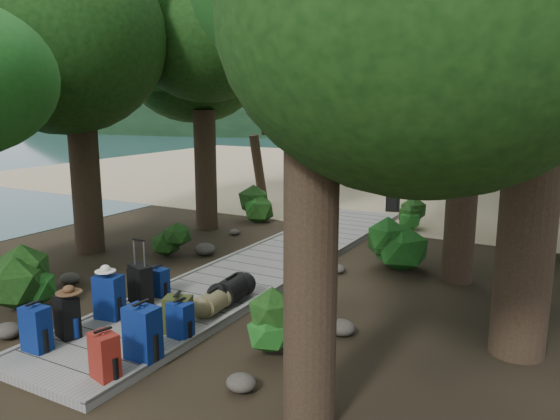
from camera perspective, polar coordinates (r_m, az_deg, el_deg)
The scene contains 45 objects.
ground at distance 11.07m, azimuth -3.43°, elevation -7.10°, with size 120.00×120.00×0.00m, color #312518.
sand_beach at distance 25.72m, azimuth 16.06°, elevation 3.09°, with size 40.00×22.00×0.02m, color tan.
water_bay at distance 50.75m, azimuth -19.12°, elevation 6.76°, with size 50.00×60.00×0.02m, color #26474E.
distant_hill at distance 72.99m, azimuth -9.85°, elevation 8.41°, with size 32.00×16.00×12.00m, color black.
boardwalk at distance 11.86m, azimuth -0.84°, elevation -5.50°, with size 2.00×12.00×0.12m, color gray.
backpack_left_a at distance 8.33m, azimuth -24.16°, elevation -11.02°, with size 0.37×0.26×0.70m, color navy, non-canonical shape.
backpack_left_b at distance 8.61m, azimuth -21.38°, elevation -10.13°, with size 0.37×0.26×0.68m, color black, non-canonical shape.
backpack_left_c at distance 9.08m, azimuth -17.43°, elevation -8.42°, with size 0.42×0.30×0.77m, color navy, non-canonical shape.
backpack_left_d at distance 9.92m, azimuth -12.66°, elevation -7.20°, with size 0.35×0.26×0.54m, color navy, non-canonical shape.
backpack_right_a at distance 7.26m, azimuth -17.88°, elevation -14.08°, with size 0.36×0.26×0.65m, color maroon, non-canonical shape.
backpack_right_b at distance 7.60m, azimuth -14.19°, elevation -12.07°, with size 0.45×0.31×0.80m, color navy, non-canonical shape.
backpack_right_c at distance 8.17m, azimuth -10.38°, elevation -11.05°, with size 0.34×0.24×0.58m, color navy, non-canonical shape.
backpack_right_d at distance 8.34m, azimuth -10.60°, elevation -10.49°, with size 0.40×0.29×0.60m, color #323D17, non-canonical shape.
duffel_right_khaki at distance 9.00m, azimuth -7.00°, elevation -9.52°, with size 0.37×0.55×0.37m, color olive, non-canonical shape.
duffel_right_black at distance 9.44m, azimuth -5.06°, elevation -8.26°, with size 0.43×0.69×0.43m, color black, non-canonical shape.
suitcase_on_boardwalk at distance 9.55m, azimuth -14.35°, elevation -7.57°, with size 0.44×0.24×0.68m, color black, non-canonical shape.
lone_suitcase_on_sand at distance 17.82m, azimuth 11.71°, elevation 0.95°, with size 0.43×0.25×0.68m, color black, non-canonical shape.
hat_brown at distance 8.44m, azimuth -21.22°, elevation -7.70°, with size 0.37×0.37×0.11m, color #51351E, non-canonical shape.
hat_white at distance 8.93m, azimuth -17.81°, elevation -5.81°, with size 0.32×0.32×0.11m, color silver, non-canonical shape.
kayak at distance 20.96m, azimuth 2.41°, elevation 2.23°, with size 0.72×3.31×0.33m, color #A02D0D.
sun_lounger at distance 19.24m, azimuth 23.33°, elevation 1.00°, with size 0.67×2.08×0.67m, color silver, non-canonical shape.
tree_right_a at distance 5.52m, azimuth 3.50°, elevation 17.58°, with size 4.92×4.92×8.19m, color black, non-canonical shape.
tree_right_c at distance 10.90m, azimuth 19.33°, elevation 14.54°, with size 4.88×4.88×8.44m, color black, non-canonical shape.
tree_right_e at distance 15.76m, azimuth 25.52°, elevation 15.98°, with size 5.63×5.63×10.13m, color black, non-canonical shape.
tree_left_b at distance 13.31m, azimuth -20.52°, elevation 15.96°, with size 5.26×5.26×9.46m, color black, non-canonical shape.
tree_left_c at distance 14.99m, azimuth -8.06°, elevation 14.24°, with size 4.93×4.93×8.57m, color black, non-canonical shape.
tree_back_a at distance 24.44m, azimuth 11.41°, elevation 14.36°, with size 5.64×5.64×9.77m, color black, non-canonical shape.
tree_back_b at distance 25.35m, azimuth 21.95°, elevation 14.24°, with size 5.75×5.75×10.27m, color black, non-canonical shape.
tree_back_d at distance 25.76m, azimuth 4.29°, elevation 12.90°, with size 5.06×5.06×8.44m, color black, non-canonical shape.
palm_right_a at distance 15.05m, azimuth 19.31°, elevation 10.04°, with size 3.90×3.90×6.64m, color #124014, non-canonical shape.
palm_right_c at distance 21.89m, azimuth 19.69°, elevation 11.51°, with size 4.79×4.79×7.62m, color #124014, non-canonical shape.
palm_left_a at distance 18.66m, azimuth -2.58°, elevation 11.56°, with size 4.50×4.50×7.15m, color #124014, non-canonical shape.
rock_left_a at distance 9.31m, azimuth -26.58°, elevation -11.21°, with size 0.42×0.38×0.23m, color #4C473F, non-canonical shape.
rock_left_b at distance 11.43m, azimuth -21.11°, elevation -6.68°, with size 0.40×0.36×0.22m, color #4C473F, non-canonical shape.
rock_left_c at distance 12.73m, azimuth -7.83°, elevation -4.07°, with size 0.50×0.45×0.27m, color #4C473F, non-canonical shape.
rock_left_d at distance 14.55m, azimuth -4.77°, elevation -2.30°, with size 0.28×0.25×0.16m, color #4C473F, non-canonical shape.
rock_right_a at distance 7.02m, azimuth -4.09°, elevation -17.56°, with size 0.38×0.35×0.21m, color #4C473F, non-canonical shape.
rock_right_b at distance 8.51m, azimuth 6.40°, elevation -12.10°, with size 0.43×0.39×0.24m, color #4C473F, non-canonical shape.
rock_right_c at distance 11.39m, azimuth 6.02°, elevation -6.12°, with size 0.33×0.30×0.18m, color #4C473F, non-canonical shape.
shrub_left_a at distance 10.29m, azimuth -25.34°, elevation -6.82°, with size 1.07×1.07×0.97m, color #174F17, non-canonical shape.
shrub_left_b at distance 12.74m, azimuth -10.99°, elevation -3.07°, with size 0.83×0.83×0.75m, color #174F17, non-canonical shape.
shrub_left_c at distance 15.99m, azimuth -2.40°, elevation 0.45°, with size 1.07×1.07×0.96m, color #174F17, non-canonical shape.
shrub_right_a at distance 7.81m, azimuth -1.72°, elevation -11.73°, with size 0.97×0.97×0.87m, color #174F17, non-canonical shape.
shrub_right_b at distance 11.63m, azimuth 11.93°, elevation -3.43°, with size 1.29×1.29×1.16m, color #174F17, non-canonical shape.
shrub_right_c at distance 15.42m, azimuth 14.05°, elevation -0.70°, with size 0.83×0.83×0.74m, color #174F17, non-canonical shape.
Camera 1 is at (5.66, -8.84, 3.49)m, focal length 35.00 mm.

